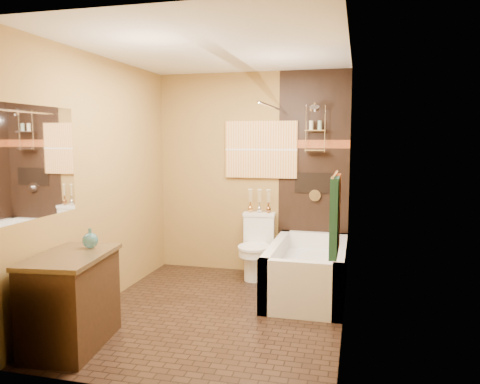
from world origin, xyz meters
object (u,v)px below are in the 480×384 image
(bathtub, at_px, (308,274))
(toilet, at_px, (256,246))
(vanity, at_px, (71,300))
(sunset_painting, at_px, (261,150))

(bathtub, relative_size, toilet, 1.94)
(toilet, relative_size, vanity, 0.84)
(vanity, bearing_deg, toilet, 57.48)
(sunset_painting, xyz_separation_m, toilet, (0.00, -0.26, -1.16))
(bathtub, xyz_separation_m, toilet, (-0.67, 0.47, 0.17))
(vanity, bearing_deg, sunset_painting, 59.85)
(bathtub, height_order, toilet, toilet)
(sunset_painting, height_order, toilet, sunset_painting)
(sunset_painting, distance_m, bathtub, 1.66)
(toilet, xyz_separation_m, vanity, (-1.05, -2.22, -0.01))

